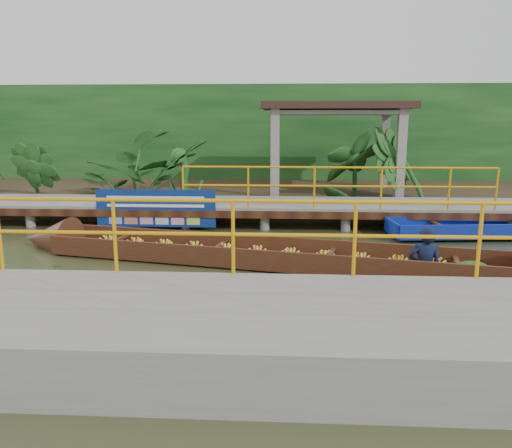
{
  "coord_description": "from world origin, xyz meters",
  "views": [
    {
      "loc": [
        1.46,
        -9.46,
        2.68
      ],
      "look_at": [
        0.91,
        0.5,
        0.6
      ],
      "focal_mm": 35.0,
      "sensor_mm": 36.0,
      "label": 1
    }
  ],
  "objects": [
    {
      "name": "land_strip",
      "position": [
        0.0,
        7.5,
        0.23
      ],
      "size": [
        30.0,
        8.0,
        0.45
      ],
      "primitive_type": "cube",
      "color": "#322519",
      "rests_on": "ground"
    },
    {
      "name": "moored_blue_boat",
      "position": [
        6.56,
        2.19,
        0.17
      ],
      "size": [
        3.99,
        1.4,
        0.93
      ],
      "rotation": [
        0.0,
        0.0,
        0.1
      ],
      "color": "navy",
      "rests_on": "ground"
    },
    {
      "name": "ground",
      "position": [
        0.0,
        0.0,
        0.0
      ],
      "size": [
        80.0,
        80.0,
        0.0
      ],
      "primitive_type": "plane",
      "color": "#2C3018",
      "rests_on": "ground"
    },
    {
      "name": "pavilion",
      "position": [
        3.0,
        6.3,
        2.82
      ],
      "size": [
        4.4,
        3.0,
        3.0
      ],
      "color": "slate",
      "rests_on": "ground"
    },
    {
      "name": "foliage_backdrop",
      "position": [
        0.0,
        10.0,
        2.0
      ],
      "size": [
        30.0,
        0.8,
        4.0
      ],
      "primitive_type": "cube",
      "color": "#133B17",
      "rests_on": "ground"
    },
    {
      "name": "blue_banner",
      "position": [
        -1.68,
        2.48,
        0.56
      ],
      "size": [
        2.97,
        0.04,
        0.93
      ],
      "color": "navy",
      "rests_on": "ground"
    },
    {
      "name": "tropical_plants",
      "position": [
        -1.75,
        5.3,
        1.34
      ],
      "size": [
        14.42,
        1.42,
        1.77
      ],
      "color": "#133B17",
      "rests_on": "ground"
    },
    {
      "name": "near_dock",
      "position": [
        1.0,
        -4.2,
        0.3
      ],
      "size": [
        18.0,
        2.4,
        1.73
      ],
      "color": "slate",
      "rests_on": "ground"
    },
    {
      "name": "vendor_boat",
      "position": [
        1.47,
        -0.38,
        0.2
      ],
      "size": [
        10.93,
        3.31,
        2.06
      ],
      "rotation": [
        0.0,
        0.0,
        -0.21
      ],
      "color": "#3B1710",
      "rests_on": "ground"
    },
    {
      "name": "far_dock",
      "position": [
        0.02,
        3.43,
        0.48
      ],
      "size": [
        16.0,
        2.06,
        1.66
      ],
      "color": "slate",
      "rests_on": "ground"
    }
  ]
}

